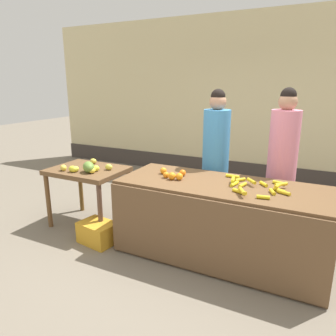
{
  "coord_description": "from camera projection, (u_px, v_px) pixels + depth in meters",
  "views": [
    {
      "loc": [
        1.29,
        -3.13,
        1.91
      ],
      "look_at": [
        -0.35,
        0.15,
        0.91
      ],
      "focal_mm": 33.71,
      "sensor_mm": 36.0,
      "label": 1
    }
  ],
  "objects": [
    {
      "name": "orange_pile",
      "position": [
        173.0,
        174.0,
        3.58
      ],
      "size": [
        0.35,
        0.26,
        0.08
      ],
      "color": "orange",
      "rests_on": "fruit_stall_counter"
    },
    {
      "name": "produce_crate",
      "position": [
        98.0,
        232.0,
        3.85
      ],
      "size": [
        0.48,
        0.38,
        0.26
      ],
      "primitive_type": "cube",
      "rotation": [
        0.0,
        0.0,
        -0.16
      ],
      "color": "gold",
      "rests_on": "ground"
    },
    {
      "name": "mango_papaya_pile",
      "position": [
        87.0,
        167.0,
        4.04
      ],
      "size": [
        0.62,
        0.57,
        0.14
      ],
      "color": "yellow",
      "rests_on": "side_table_wooden"
    },
    {
      "name": "ground_plane",
      "position": [
        188.0,
        247.0,
        3.76
      ],
      "size": [
        24.0,
        24.0,
        0.0
      ],
      "primitive_type": "plane",
      "color": "#756B5B"
    },
    {
      "name": "fruit_stall_counter",
      "position": [
        220.0,
        221.0,
        3.48
      ],
      "size": [
        2.25,
        0.9,
        0.86
      ],
      "color": "brown",
      "rests_on": "ground"
    },
    {
      "name": "side_table_wooden",
      "position": [
        88.0,
        176.0,
        4.22
      ],
      "size": [
        0.97,
        0.73,
        0.8
      ],
      "color": "brown",
      "rests_on": "ground"
    },
    {
      "name": "vendor_woman_pink_shirt",
      "position": [
        282.0,
        166.0,
        3.76
      ],
      "size": [
        0.34,
        0.34,
        1.85
      ],
      "color": "#33333D",
      "rests_on": "ground"
    },
    {
      "name": "produce_sack",
      "position": [
        158.0,
        199.0,
        4.55
      ],
      "size": [
        0.47,
        0.46,
        0.55
      ],
      "primitive_type": "ellipsoid",
      "rotation": [
        0.0,
        0.0,
        2.44
      ],
      "color": "maroon",
      "rests_on": "ground"
    },
    {
      "name": "banana_bunch_pile",
      "position": [
        256.0,
        186.0,
        3.23
      ],
      "size": [
        0.74,
        0.64,
        0.07
      ],
      "color": "gold",
      "rests_on": "fruit_stall_counter"
    },
    {
      "name": "market_wall_back",
      "position": [
        253.0,
        101.0,
        6.04
      ],
      "size": [
        9.21,
        0.23,
        3.16
      ],
      "color": "beige",
      "rests_on": "ground"
    },
    {
      "name": "vendor_woman_blue_shirt",
      "position": [
        215.0,
        161.0,
        4.08
      ],
      "size": [
        0.34,
        0.34,
        1.83
      ],
      "color": "#33333D",
      "rests_on": "ground"
    }
  ]
}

